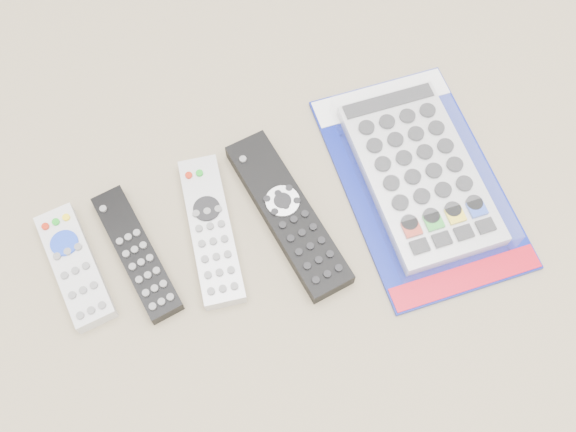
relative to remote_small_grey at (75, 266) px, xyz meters
name	(u,v)px	position (x,y,z in m)	size (l,w,h in m)	color
remote_small_grey	(75,266)	(0.00, 0.00, 0.00)	(0.06, 0.16, 0.02)	silver
remote_slim_black	(137,253)	(0.07, -0.01, 0.00)	(0.06, 0.18, 0.02)	black
remote_silver_dvd	(211,230)	(0.16, -0.02, 0.00)	(0.08, 0.20, 0.02)	silver
remote_large_black	(288,214)	(0.26, -0.04, 0.00)	(0.07, 0.23, 0.02)	black
jumbo_remote_packaged	(420,172)	(0.43, -0.05, 0.01)	(0.22, 0.33, 0.04)	navy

